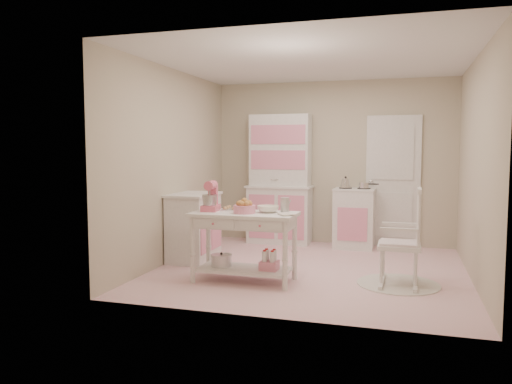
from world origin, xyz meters
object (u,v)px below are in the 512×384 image
hutch (280,179)px  stand_mixer (210,197)px  base_cabinet (194,227)px  rocking_chair (399,236)px  work_table (244,247)px  bread_basket (244,209)px  stove (354,218)px

hutch → stand_mixer: 2.42m
base_cabinet → rocking_chair: 2.76m
work_table → hutch: bearing=94.3°
stand_mixer → bread_basket: (0.44, -0.07, -0.12)m
stand_mixer → bread_basket: 0.46m
hutch → stove: hutch is taller
stove → base_cabinet: bearing=-143.0°
work_table → rocking_chair: bearing=11.9°
stove → work_table: 2.59m
stove → bread_basket: stove is taller
hutch → stand_mixer: (-0.24, -2.41, -0.07)m
rocking_chair → stove: bearing=109.7°
stand_mixer → base_cabinet: bearing=119.2°
base_cabinet → work_table: (1.00, -0.85, -0.06)m
base_cabinet → bread_basket: (1.02, -0.90, 0.39)m
bread_basket → stand_mixer: bearing=171.0°
hutch → stand_mixer: size_ratio=6.12×
base_cabinet → bread_basket: base_cabinet is taller
hutch → stove: 1.33m
stove → bread_basket: size_ratio=3.68×
stove → stand_mixer: 2.81m
hutch → base_cabinet: bearing=-117.5°
rocking_chair → work_table: size_ratio=0.92×
bread_basket → work_table: bearing=111.8°
hutch → work_table: bearing=-85.7°
rocking_chair → bread_basket: 1.76m
work_table → base_cabinet: bearing=139.6°
stand_mixer → rocking_chair: bearing=3.2°
base_cabinet → stand_mixer: (0.58, -0.83, 0.51)m
stove → rocking_chair: bearing=-71.0°
work_table → bread_basket: bearing=-68.2°
base_cabinet → bread_basket: size_ratio=3.68×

